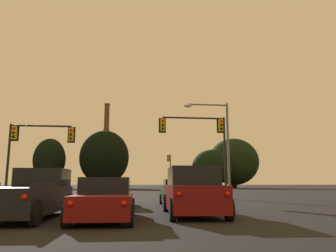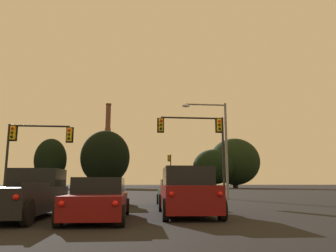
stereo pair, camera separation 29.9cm
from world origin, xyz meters
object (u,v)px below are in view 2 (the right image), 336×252
object	(u,v)px
traffic_light_far_right	(170,167)
street_lamp	(218,138)
sedan_center_lane_second	(99,200)
traffic_light_overhead_left	(30,142)
hatchback_right_lane_front	(175,194)
pickup_truck_left_lane_second	(25,195)
smokestack	(107,153)
hatchback_center_lane_front	(109,194)
suv_right_lane_second	(187,192)
traffic_light_overhead_right	(202,136)

from	to	relation	value
traffic_light_far_right	street_lamp	world-z (taller)	street_lamp
sedan_center_lane_second	traffic_light_far_right	xyz separation A→B (m)	(8.22, 50.32, 3.67)
traffic_light_far_right	traffic_light_overhead_left	size ratio (longest dim) A/B	1.16
hatchback_right_lane_front	pickup_truck_left_lane_second	distance (m)	8.42
pickup_truck_left_lane_second	smokestack	distance (m)	148.36
hatchback_right_lane_front	hatchback_center_lane_front	size ratio (longest dim) A/B	1.01
suv_right_lane_second	sedan_center_lane_second	size ratio (longest dim) A/B	1.05
street_lamp	suv_right_lane_second	bearing A→B (deg)	-110.64
traffic_light_overhead_left	traffic_light_overhead_right	size ratio (longest dim) A/B	0.85
sedan_center_lane_second	pickup_truck_left_lane_second	xyz separation A→B (m)	(-2.76, 0.98, 0.14)
pickup_truck_left_lane_second	smokestack	world-z (taller)	smokestack
hatchback_center_lane_front	traffic_light_overhead_right	xyz separation A→B (m)	(6.92, 7.66, 4.45)
traffic_light_overhead_left	traffic_light_overhead_right	bearing A→B (deg)	1.64
sedan_center_lane_second	smokestack	distance (m)	149.53
suv_right_lane_second	pickup_truck_left_lane_second	xyz separation A→B (m)	(-6.03, -0.24, -0.09)
traffic_light_overhead_left	smokestack	size ratio (longest dim) A/B	0.14
suv_right_lane_second	street_lamp	world-z (taller)	street_lamp
suv_right_lane_second	traffic_light_far_right	world-z (taller)	traffic_light_far_right
smokestack	traffic_light_overhead_right	bearing A→B (deg)	-82.31
hatchback_center_lane_front	smokestack	distance (m)	142.60
suv_right_lane_second	hatchback_center_lane_front	bearing A→B (deg)	123.31
hatchback_center_lane_front	pickup_truck_left_lane_second	bearing A→B (deg)	-114.23
traffic_light_overhead_right	sedan_center_lane_second	bearing A→B (deg)	-114.92
suv_right_lane_second	smokestack	size ratio (longest dim) A/B	0.12
hatchback_right_lane_front	suv_right_lane_second	world-z (taller)	suv_right_lane_second
traffic_light_far_right	traffic_light_overhead_right	distance (m)	35.71
hatchback_center_lane_front	street_lamp	size ratio (longest dim) A/B	0.54
suv_right_lane_second	street_lamp	size ratio (longest dim) A/B	0.66
hatchback_center_lane_front	traffic_light_overhead_right	distance (m)	11.24
sedan_center_lane_second	smokestack	world-z (taller)	smokestack
traffic_light_far_right	traffic_light_overhead_left	bearing A→B (deg)	-112.52
hatchback_right_lane_front	traffic_light_far_right	distance (m)	44.11
hatchback_right_lane_front	traffic_light_overhead_left	distance (m)	13.29
pickup_truck_left_lane_second	traffic_light_overhead_left	bearing A→B (deg)	108.73
hatchback_center_lane_front	traffic_light_far_right	size ratio (longest dim) A/B	0.62
traffic_light_overhead_left	street_lamp	size ratio (longest dim) A/B	0.76
smokestack	traffic_light_far_right	bearing A→B (deg)	-78.77
traffic_light_far_right	hatchback_right_lane_front	bearing A→B (deg)	-96.18
traffic_light_overhead_left	street_lamp	xyz separation A→B (m)	(14.54, -1.02, 0.39)
hatchback_right_lane_front	pickup_truck_left_lane_second	xyz separation A→B (m)	(-6.25, -5.64, 0.14)
sedan_center_lane_second	traffic_light_far_right	size ratio (longest dim) A/B	0.71
suv_right_lane_second	smokestack	world-z (taller)	smokestack
hatchback_right_lane_front	traffic_light_far_right	bearing A→B (deg)	86.11
traffic_light_overhead_left	pickup_truck_left_lane_second	bearing A→B (deg)	-73.31
hatchback_center_lane_front	street_lamp	distance (m)	10.89
pickup_truck_left_lane_second	traffic_light_overhead_right	distance (m)	17.22
hatchback_right_lane_front	street_lamp	xyz separation A→B (m)	(4.31, 6.61, 4.09)
hatchback_right_lane_front	street_lamp	world-z (taller)	street_lamp
street_lamp	hatchback_center_lane_front	bearing A→B (deg)	-141.74
hatchback_right_lane_front	sedan_center_lane_second	xyz separation A→B (m)	(-3.49, -6.62, 0.00)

